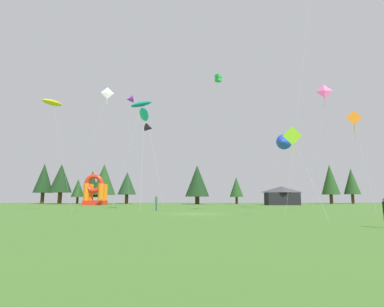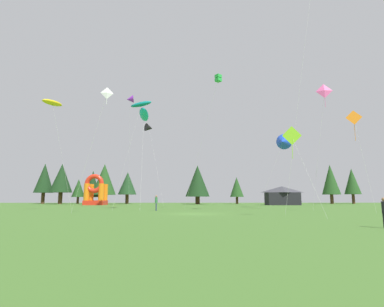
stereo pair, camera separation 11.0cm
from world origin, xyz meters
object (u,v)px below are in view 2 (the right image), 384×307
Objects in this scene: kite_black_delta at (149,128)px; festival_tent at (282,196)px; kite_lime_diamond at (292,137)px; kite_purple_delta at (130,99)px; kite_teal_parafoil at (141,104)px; person_left_edge at (156,201)px; kite_white_diamond at (107,95)px; kite_blue_delta at (283,142)px; kite_pink_diamond at (325,91)px; kite_cyan_parafoil at (144,115)px; kite_yellow_parafoil at (52,103)px; kite_green_box at (218,79)px; kite_orange_diamond at (354,119)px; inflatable_red_slide at (95,193)px.

festival_tent is at bearing 13.91° from kite_black_delta.
kite_purple_delta is at bearing 125.87° from kite_lime_diamond.
kite_teal_parafoil is 7.67× the size of person_left_edge.
kite_white_diamond is 1.06× the size of kite_blue_delta.
kite_pink_diamond is at bearing -75.34° from kite_blue_delta.
kite_white_diamond is at bearing 150.32° from person_left_edge.
kite_purple_delta reaches higher than kite_lime_diamond.
kite_purple_delta is 35.80m from festival_tent.
kite_cyan_parafoil is (1.48, -17.02, -2.27)m from kite_black_delta.
kite_black_delta is 17.23m from kite_cyan_parafoil.
kite_white_diamond is 28.31m from kite_black_delta.
kite_yellow_parafoil is at bearing -111.03° from kite_purple_delta.
kite_blue_delta is at bearing -14.81° from kite_purple_delta.
kite_blue_delta is 30.94m from kite_yellow_parafoil.
kite_black_delta reaches higher than kite_teal_parafoil.
kite_green_box is 9.68× the size of person_left_edge.
kite_blue_delta is at bearing 16.46° from kite_teal_parafoil.
kite_blue_delta reaches higher than person_left_edge.
kite_cyan_parafoil is at bearing 80.34° from kite_white_diamond.
kite_purple_delta is 33.66m from kite_orange_diamond.
kite_teal_parafoil is 13.53m from kite_purple_delta.
kite_yellow_parafoil reaches higher than inflatable_red_slide.
kite_cyan_parafoil is (-21.90, 4.27, -1.75)m from kite_pink_diamond.
kite_yellow_parafoil is at bearing -169.54° from kite_green_box.
kite_pink_diamond is 2.11× the size of kite_lime_diamond.
kite_blue_delta is at bearing 12.82° from kite_cyan_parafoil.
kite_white_diamond is 38.70m from inflatable_red_slide.
kite_orange_diamond is at bearing -3.78° from kite_yellow_parafoil.
kite_yellow_parafoil is at bearing -179.47° from kite_pink_diamond.
kite_pink_diamond reaches higher than person_left_edge.
kite_black_delta reaches higher than kite_pink_diamond.
kite_cyan_parafoil is at bearing 164.01° from kite_orange_diamond.
kite_purple_delta is at bearing 18.61° from person_left_edge.
kite_pink_diamond is 31.80m from kite_yellow_parafoil.
kite_white_diamond is 0.91× the size of kite_yellow_parafoil.
kite_yellow_parafoil reaches higher than person_left_edge.
kite_orange_diamond is at bearing 37.92° from kite_lime_diamond.
kite_purple_delta is at bearing 149.96° from kite_pink_diamond.
kite_teal_parafoil is 31.28m from inflatable_red_slide.
festival_tent is (27.18, 34.72, -9.09)m from kite_white_diamond.
festival_tent is (29.29, 12.95, -16.01)m from kite_purple_delta.
kite_white_diamond reaches higher than festival_tent.
kite_blue_delta is 21.42m from festival_tent.
kite_yellow_parafoil is at bearing -111.22° from kite_black_delta.
kite_teal_parafoil reaches higher than kite_orange_diamond.
kite_orange_diamond is 0.84× the size of kite_yellow_parafoil.
kite_black_delta is 8.55× the size of person_left_edge.
kite_yellow_parafoil is (-9.65, -3.17, -0.91)m from kite_teal_parafoil.
kite_teal_parafoil is 1.70m from kite_cyan_parafoil.
kite_pink_diamond is at bearing -11.03° from kite_cyan_parafoil.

